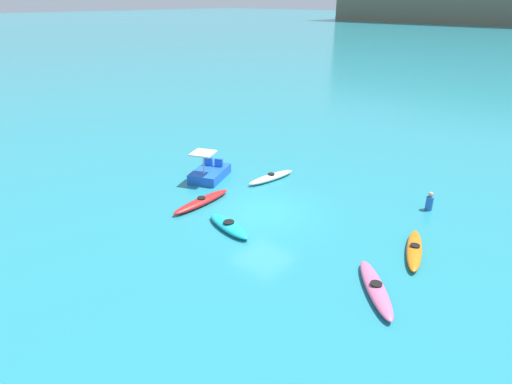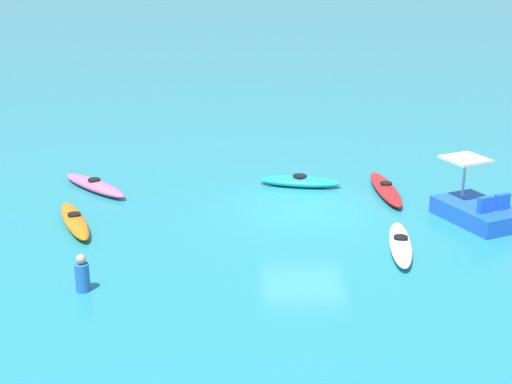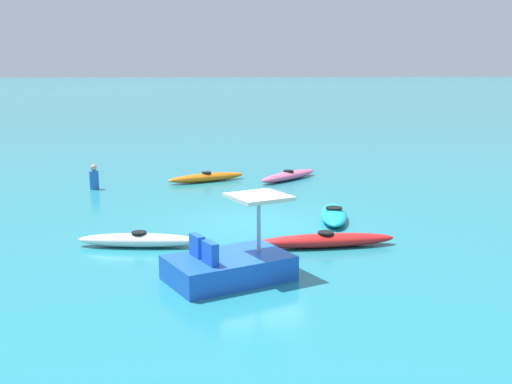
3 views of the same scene
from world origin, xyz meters
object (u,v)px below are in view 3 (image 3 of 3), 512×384
(kayak_white, at_px, (139,240))
(pedal_boat_blue, at_px, (230,264))
(kayak_cyan, at_px, (334,214))
(kayak_red, at_px, (326,240))
(kayak_pink, at_px, (288,176))
(person_near_shore, at_px, (94,178))
(kayak_orange, at_px, (206,177))

(kayak_white, distance_m, pedal_boat_blue, 3.28)
(kayak_cyan, bearing_deg, pedal_boat_blue, 144.83)
(kayak_cyan, height_order, kayak_red, same)
(kayak_pink, height_order, kayak_cyan, same)
(person_near_shore, bearing_deg, kayak_white, -165.04)
(kayak_red, height_order, person_near_shore, person_near_shore)
(kayak_orange, height_order, pedal_boat_blue, pedal_boat_blue)
(kayak_red, bearing_deg, person_near_shore, 38.37)
(kayak_pink, distance_m, kayak_white, 10.03)
(pedal_boat_blue, xyz_separation_m, person_near_shore, (10.23, 3.99, 0.05))
(kayak_cyan, xyz_separation_m, kayak_red, (-2.62, 0.85, -0.00))
(kayak_pink, height_order, pedal_boat_blue, pedal_boat_blue)
(kayak_pink, xyz_separation_m, person_near_shore, (-1.03, 7.14, 0.22))
(kayak_orange, distance_m, person_near_shore, 4.14)
(kayak_cyan, xyz_separation_m, pedal_boat_blue, (-4.70, 3.31, 0.17))
(kayak_pink, relative_size, kayak_orange, 0.90)
(kayak_orange, distance_m, kayak_red, 9.49)
(kayak_pink, xyz_separation_m, kayak_cyan, (-6.56, -0.16, 0.00))
(kayak_orange, bearing_deg, kayak_pink, -89.66)
(kayak_cyan, bearing_deg, person_near_shore, 52.85)
(kayak_white, bearing_deg, person_near_shore, 14.96)
(person_near_shore, bearing_deg, kayak_orange, -75.80)
(kayak_orange, distance_m, kayak_white, 8.84)
(kayak_cyan, bearing_deg, kayak_white, 111.43)
(kayak_cyan, relative_size, kayak_orange, 0.89)
(kayak_orange, bearing_deg, kayak_cyan, -153.25)
(kayak_pink, xyz_separation_m, kayak_red, (-9.18, 0.69, -0.00))
(kayak_cyan, relative_size, pedal_boat_blue, 0.97)
(kayak_orange, bearing_deg, kayak_white, 167.10)
(kayak_orange, xyz_separation_m, kayak_red, (-9.16, -2.45, -0.00))
(kayak_orange, bearing_deg, kayak_red, -165.03)
(kayak_red, bearing_deg, pedal_boat_blue, 130.15)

